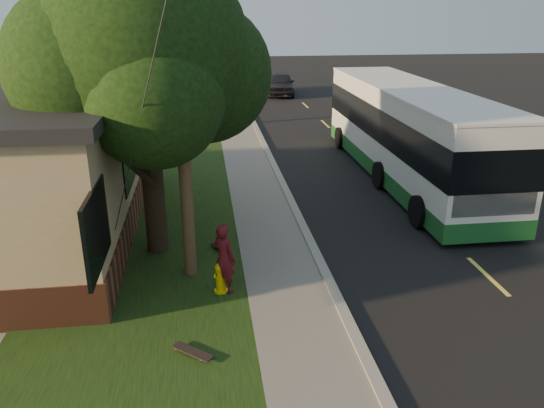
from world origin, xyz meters
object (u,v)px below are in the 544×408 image
Objects in this scene: leafy_tree at (144,55)px; distant_car at (280,83)px; utility_pole at (180,87)px; skateboard_main at (221,248)px; fire_hydrant at (220,277)px; skateboard_spare at (192,352)px; bare_tree_far at (198,66)px; transit_bus at (408,131)px; bare_tree_near at (189,88)px; traffic_signal at (241,46)px; skateboarder at (224,258)px; dumpster at (59,182)px.

leafy_tree is 1.60× the size of distant_car.
skateboard_main is (0.81, 1.20, -4.50)m from utility_pole.
skateboard_main is (1.67, -0.45, -5.04)m from leafy_tree.
fire_hydrant reaches higher than skateboard_spare.
bare_tree_far is 23.41m from transit_bus.
leafy_tree is at bearing -149.53° from transit_bus.
bare_tree_near is 0.88× the size of distant_car.
fire_hydrant is 0.15× the size of distant_car.
bare_tree_near is (0.67, 15.35, -3.02)m from leafy_tree.
leafy_tree reaches higher than skateboard_spare.
traffic_signal is (4.67, 31.35, -2.00)m from leafy_tree.
distant_car is at bearing 74.59° from leafy_tree.
utility_pole is 5.59m from skateboard_spare.
leafy_tree reaches higher than skateboarder.
bare_tree_near is 11.86m from dumpster.
traffic_signal is 6.36m from distant_car.
skateboarder is 29.13m from distant_car.
fire_hydrant is at bearing -95.21° from traffic_signal.
bare_tree_near reaches higher than skateboard_spare.
bare_tree_near is at bearing -104.04° from traffic_signal.
bare_tree_near reaches higher than skateboard_main.
bare_tree_far is at bearing 91.03° from skateboard_main.
skateboarder is 0.34× the size of distant_car.
dumpster is (-12.61, -0.89, -1.22)m from transit_bus.
skateboarder is at bearing -93.56° from distant_car.
distant_car is (5.99, -1.37, -1.17)m from bare_tree_far.
skateboarder reaches higher than distant_car.
leafy_tree reaches higher than distant_car.
skateboard_spare is at bearing -128.15° from transit_bus.
leafy_tree is at bearing -98.47° from traffic_signal.
skateboarder is 2.31m from skateboard_main.
bare_tree_far is 30.01m from skateboarder.
utility_pole reaches higher than skateboarder.
utility_pole reaches higher than fire_hydrant.
skateboarder is (0.81, -0.97, -3.72)m from utility_pole.
skateboard_main is 0.18× the size of distant_car.
bare_tree_far is (1.17, 27.35, -3.16)m from leafy_tree.
transit_bus reaches higher than skateboard_spare.
skateboard_main is at bearing -94.43° from distant_car.
leafy_tree is at bearing -15.07° from skateboarder.
transit_bus is at bearing 40.52° from utility_pole.
transit_bus is 9.25× the size of dumpster.
skateboarder reaches higher than dumpster.
transit_bus is (8.32, -10.06, -0.28)m from bare_tree_near.
transit_bus is at bearing -70.48° from bare_tree_far.
skateboard_spare is (0.07, -3.31, -4.50)m from utility_pole.
traffic_signal reaches higher than skateboard_main.
bare_tree_near is at bearing -114.11° from distant_car.
bare_tree_near is at bearing 93.62° from skateboard_main.
transit_bus is at bearing -50.42° from bare_tree_near.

